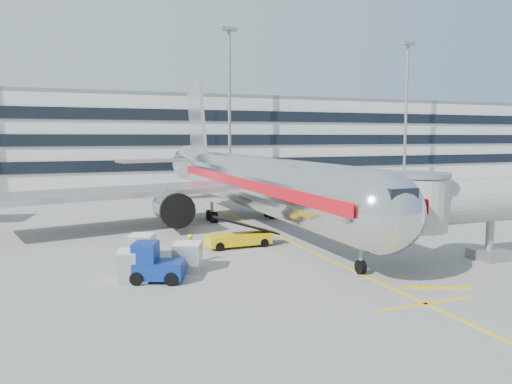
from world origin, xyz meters
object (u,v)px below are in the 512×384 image
object	(u,v)px
main_jet	(249,181)
belt_loader	(238,238)
cargo_container_front	(188,257)
cargo_container_right	(142,246)
cargo_container_left	(133,266)
baggage_tug	(153,264)
ramp_worker	(191,249)

from	to	relation	value
main_jet	belt_loader	distance (m)	11.23
cargo_container_front	cargo_container_right	bearing A→B (deg)	117.41
main_jet	belt_loader	xyz separation A→B (m)	(-4.55, -9.64, -3.52)
cargo_container_left	belt_loader	bearing A→B (deg)	36.08
belt_loader	baggage_tug	xyz separation A→B (m)	(-7.76, -6.93, 0.31)
main_jet	cargo_container_left	bearing A→B (deg)	-129.81
baggage_tug	ramp_worker	xyz separation A→B (m)	(3.12, 3.38, -0.03)
main_jet	baggage_tug	distance (m)	20.89
main_jet	belt_loader	world-z (taller)	main_jet
cargo_container_right	ramp_worker	distance (m)	3.86
belt_loader	cargo_container_left	distance (m)	11.00
cargo_container_right	baggage_tug	bearing A→B (deg)	-92.02
belt_loader	cargo_container_right	size ratio (longest dim) A/B	2.45
cargo_container_left	cargo_container_front	bearing A→B (deg)	17.82
cargo_container_right	ramp_worker	size ratio (longest dim) A/B	1.08
main_jet	baggage_tug	xyz separation A→B (m)	(-12.31, -16.57, -3.21)
cargo_container_left	baggage_tug	bearing A→B (deg)	-22.00
cargo_container_front	cargo_container_left	bearing A→B (deg)	-162.18
baggage_tug	ramp_worker	distance (m)	4.60
belt_loader	cargo_container_left	bearing A→B (deg)	-143.92
baggage_tug	cargo_container_right	world-z (taller)	baggage_tug
main_jet	cargo_container_right	distance (m)	16.47
cargo_container_right	cargo_container_front	size ratio (longest dim) A/B	0.96
baggage_tug	cargo_container_right	bearing A→B (deg)	87.98
cargo_container_front	ramp_worker	size ratio (longest dim) A/B	1.13
main_jet	cargo_container_right	size ratio (longest dim) A/B	23.68
cargo_container_left	cargo_container_front	size ratio (longest dim) A/B	0.92
cargo_container_front	baggage_tug	bearing A→B (deg)	-146.72
belt_loader	ramp_worker	size ratio (longest dim) A/B	2.64
belt_loader	baggage_tug	world-z (taller)	belt_loader
main_jet	ramp_worker	size ratio (longest dim) A/B	25.57
baggage_tug	cargo_container_left	distance (m)	1.22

